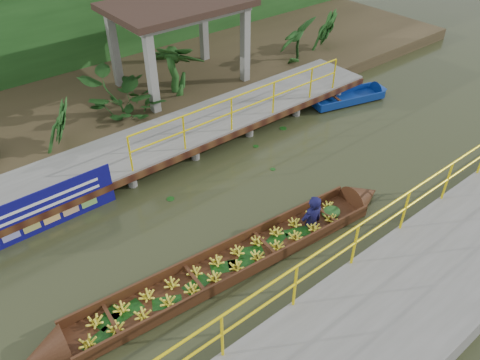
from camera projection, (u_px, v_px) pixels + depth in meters
ground at (226, 223)px, 11.13m from camera, size 80.00×80.00×0.00m
land_strip at (89, 101)px, 15.64m from camera, size 30.00×8.00×0.45m
far_dock at (151, 146)px, 12.98m from camera, size 16.00×2.06×1.66m
near_dock at (402, 305)px, 8.85m from camera, size 18.00×2.40×1.73m
pavilion at (178, 13)px, 14.84m from camera, size 4.40×3.00×3.00m
foliage_backdrop at (48, 28)px, 16.12m from camera, size 30.00×0.80×4.00m
vendor_boat at (245, 252)px, 10.05m from camera, size 8.90×1.58×2.01m
moored_blue_boat at (364, 94)px, 16.22m from camera, size 3.11×1.52×0.72m
blue_banner at (41, 212)px, 10.63m from camera, size 3.54×0.04×1.11m
tropical_plants at (179, 75)px, 14.78m from camera, size 14.31×1.31×1.64m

